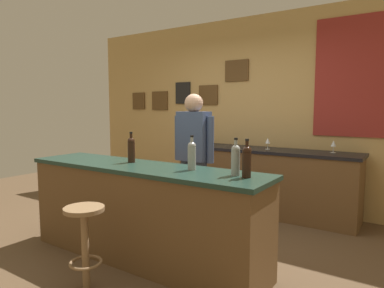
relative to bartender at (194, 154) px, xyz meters
name	(u,v)px	position (x,y,z in m)	size (l,w,h in m)	color
ground_plane	(168,245)	(-0.03, -0.46, -0.94)	(10.00, 10.00, 0.00)	brown
back_wall	(251,111)	(0.01, 1.57, 0.48)	(6.00, 0.09, 2.80)	tan
bar_counter	(142,213)	(-0.03, -0.86, -0.47)	(2.54, 0.60, 0.92)	brown
side_counter	(263,181)	(0.37, 1.19, -0.48)	(2.53, 0.56, 0.90)	brown
bartender	(194,154)	(0.00, 0.00, 0.00)	(0.52, 0.21, 1.62)	#384766
bar_stool	(85,234)	(-0.04, -1.53, -0.48)	(0.32, 0.32, 0.68)	olive
wine_bottle_a	(131,149)	(-0.24, -0.77, 0.12)	(0.07, 0.07, 0.31)	black
wine_bottle_b	(192,155)	(0.49, -0.78, 0.12)	(0.07, 0.07, 0.31)	#999E99
wine_bottle_c	(236,159)	(0.93, -0.79, 0.12)	(0.07, 0.07, 0.31)	#999E99
wine_bottle_d	(247,160)	(1.03, -0.82, 0.12)	(0.07, 0.07, 0.31)	black
wine_glass_a	(268,141)	(0.43, 1.17, 0.07)	(0.07, 0.07, 0.16)	silver
wine_glass_b	(333,144)	(1.25, 1.29, 0.07)	(0.07, 0.07, 0.16)	silver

